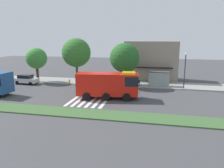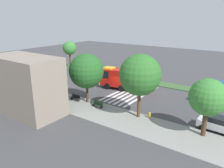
{
  "view_description": "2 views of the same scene",
  "coord_description": "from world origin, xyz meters",
  "px_view_note": "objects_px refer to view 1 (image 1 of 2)",
  "views": [
    {
      "loc": [
        6.57,
        -30.12,
        8.43
      ],
      "look_at": [
        -0.3,
        1.86,
        1.45
      ],
      "focal_mm": 35.29,
      "sensor_mm": 36.0,
      "label": 1
    },
    {
      "loc": [
        -20.23,
        30.32,
        12.48
      ],
      "look_at": [
        0.38,
        1.46,
        1.54
      ],
      "focal_mm": 34.99,
      "sensor_mm": 36.0,
      "label": 2
    }
  ],
  "objects_px": {
    "bus_stop_shelter": "(159,76)",
    "street_lamp": "(185,68)",
    "sidewalk_tree_far_west": "(36,58)",
    "bench_near_shelter": "(136,82)",
    "parked_car_mid": "(26,79)",
    "bench_west_of_shelter": "(111,81)",
    "sidewalk_tree_center": "(125,58)",
    "sidewalk_tree_west": "(76,53)",
    "fire_hydrant": "(69,81)",
    "fire_truck": "(110,84)"
  },
  "relations": [
    {
      "from": "bench_west_of_shelter",
      "to": "street_lamp",
      "type": "bearing_deg",
      "value": -4.57
    },
    {
      "from": "fire_truck",
      "to": "bus_stop_shelter",
      "type": "bearing_deg",
      "value": 45.14
    },
    {
      "from": "bench_near_shelter",
      "to": "bench_west_of_shelter",
      "type": "relative_size",
      "value": 1.0
    },
    {
      "from": "bench_near_shelter",
      "to": "sidewalk_tree_far_west",
      "type": "xyz_separation_m",
      "value": [
        -18.7,
        -0.6,
        3.91
      ]
    },
    {
      "from": "parked_car_mid",
      "to": "bench_near_shelter",
      "type": "bearing_deg",
      "value": 11.03
    },
    {
      "from": "bench_near_shelter",
      "to": "sidewalk_tree_center",
      "type": "xyz_separation_m",
      "value": [
        -1.95,
        -0.6,
        4.35
      ]
    },
    {
      "from": "bus_stop_shelter",
      "to": "sidewalk_tree_far_west",
      "type": "bearing_deg",
      "value": -178.44
    },
    {
      "from": "bench_west_of_shelter",
      "to": "sidewalk_tree_west",
      "type": "relative_size",
      "value": 0.2
    },
    {
      "from": "parked_car_mid",
      "to": "sidewalk_tree_center",
      "type": "distance_m",
      "value": 18.36
    },
    {
      "from": "bench_west_of_shelter",
      "to": "sidewalk_tree_west",
      "type": "xyz_separation_m",
      "value": [
        -6.28,
        -0.6,
        5.1
      ]
    },
    {
      "from": "fire_truck",
      "to": "sidewalk_tree_west",
      "type": "relative_size",
      "value": 1.09
    },
    {
      "from": "bus_stop_shelter",
      "to": "street_lamp",
      "type": "xyz_separation_m",
      "value": [
        4.06,
        -1.02,
        1.69
      ]
    },
    {
      "from": "bench_west_of_shelter",
      "to": "sidewalk_tree_center",
      "type": "xyz_separation_m",
      "value": [
        2.49,
        -0.6,
        4.35
      ]
    },
    {
      "from": "fire_truck",
      "to": "sidewalk_tree_far_west",
      "type": "bearing_deg",
      "value": 143.29
    },
    {
      "from": "bench_near_shelter",
      "to": "fire_hydrant",
      "type": "bearing_deg",
      "value": -174.79
    },
    {
      "from": "bench_west_of_shelter",
      "to": "sidewalk_tree_west",
      "type": "bearing_deg",
      "value": -174.56
    },
    {
      "from": "sidewalk_tree_west",
      "to": "sidewalk_tree_center",
      "type": "distance_m",
      "value": 8.8
    },
    {
      "from": "parked_car_mid",
      "to": "bus_stop_shelter",
      "type": "relative_size",
      "value": 1.23
    },
    {
      "from": "sidewalk_tree_west",
      "to": "sidewalk_tree_center",
      "type": "xyz_separation_m",
      "value": [
        8.77,
        0.0,
        -0.75
      ]
    },
    {
      "from": "parked_car_mid",
      "to": "bench_west_of_shelter",
      "type": "distance_m",
      "value": 15.54
    },
    {
      "from": "bench_west_of_shelter",
      "to": "sidewalk_tree_center",
      "type": "height_order",
      "value": "sidewalk_tree_center"
    },
    {
      "from": "street_lamp",
      "to": "fire_hydrant",
      "type": "bearing_deg",
      "value": -179.72
    },
    {
      "from": "street_lamp",
      "to": "bench_west_of_shelter",
      "type": "bearing_deg",
      "value": 175.43
    },
    {
      "from": "sidewalk_tree_west",
      "to": "fire_hydrant",
      "type": "distance_m",
      "value": 5.39
    },
    {
      "from": "bus_stop_shelter",
      "to": "bench_near_shelter",
      "type": "distance_m",
      "value": 4.2
    },
    {
      "from": "bench_near_shelter",
      "to": "fire_hydrant",
      "type": "xyz_separation_m",
      "value": [
        -12.04,
        -1.1,
        -0.1
      ]
    },
    {
      "from": "street_lamp",
      "to": "sidewalk_tree_far_west",
      "type": "distance_m",
      "value": 26.78
    },
    {
      "from": "bench_near_shelter",
      "to": "street_lamp",
      "type": "distance_m",
      "value": 8.65
    },
    {
      "from": "fire_truck",
      "to": "sidewalk_tree_center",
      "type": "height_order",
      "value": "sidewalk_tree_center"
    },
    {
      "from": "bench_near_shelter",
      "to": "street_lamp",
      "type": "height_order",
      "value": "street_lamp"
    },
    {
      "from": "sidewalk_tree_center",
      "to": "fire_truck",
      "type": "bearing_deg",
      "value": -94.84
    },
    {
      "from": "bus_stop_shelter",
      "to": "sidewalk_tree_west",
      "type": "relative_size",
      "value": 0.43
    },
    {
      "from": "bus_stop_shelter",
      "to": "fire_hydrant",
      "type": "bearing_deg",
      "value": -176.01
    },
    {
      "from": "bench_near_shelter",
      "to": "sidewalk_tree_center",
      "type": "height_order",
      "value": "sidewalk_tree_center"
    },
    {
      "from": "sidewalk_tree_west",
      "to": "bench_west_of_shelter",
      "type": "bearing_deg",
      "value": 5.44
    },
    {
      "from": "bench_near_shelter",
      "to": "sidewalk_tree_west",
      "type": "xyz_separation_m",
      "value": [
        -10.71,
        -0.6,
        5.1
      ]
    },
    {
      "from": "parked_car_mid",
      "to": "sidewalk_tree_west",
      "type": "relative_size",
      "value": 0.53
    },
    {
      "from": "fire_truck",
      "to": "parked_car_mid",
      "type": "height_order",
      "value": "fire_truck"
    },
    {
      "from": "fire_truck",
      "to": "fire_hydrant",
      "type": "distance_m",
      "value": 12.44
    },
    {
      "from": "sidewalk_tree_center",
      "to": "fire_hydrant",
      "type": "distance_m",
      "value": 11.04
    },
    {
      "from": "sidewalk_tree_west",
      "to": "sidewalk_tree_center",
      "type": "relative_size",
      "value": 1.11
    },
    {
      "from": "street_lamp",
      "to": "sidewalk_tree_center",
      "type": "bearing_deg",
      "value": 177.71
    },
    {
      "from": "sidewalk_tree_far_west",
      "to": "fire_truck",
      "type": "bearing_deg",
      "value": -27.98
    },
    {
      "from": "fire_truck",
      "to": "street_lamp",
      "type": "relative_size",
      "value": 1.54
    },
    {
      "from": "fire_truck",
      "to": "bench_near_shelter",
      "type": "distance_m",
      "value": 9.61
    },
    {
      "from": "sidewalk_tree_center",
      "to": "fire_hydrant",
      "type": "height_order",
      "value": "sidewalk_tree_center"
    },
    {
      "from": "sidewalk_tree_far_west",
      "to": "bench_near_shelter",
      "type": "bearing_deg",
      "value": 1.83
    },
    {
      "from": "street_lamp",
      "to": "sidewalk_tree_center",
      "type": "height_order",
      "value": "sidewalk_tree_center"
    },
    {
      "from": "bench_near_shelter",
      "to": "bench_west_of_shelter",
      "type": "distance_m",
      "value": 4.43
    },
    {
      "from": "parked_car_mid",
      "to": "sidewalk_tree_west",
      "type": "height_order",
      "value": "sidewalk_tree_west"
    }
  ]
}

